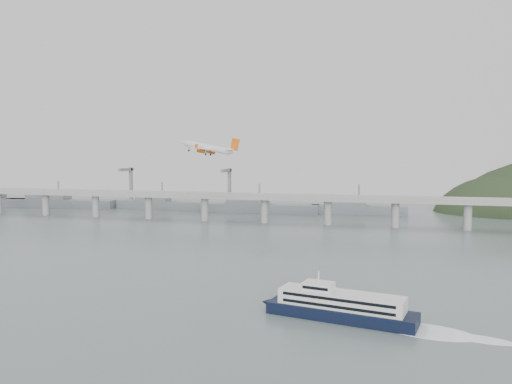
# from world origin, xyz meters

# --- Properties ---
(ground) EXTENTS (900.00, 900.00, 0.00)m
(ground) POSITION_xyz_m (0.00, 0.00, 0.00)
(ground) COLOR slate
(ground) RESTS_ON ground
(bridge) EXTENTS (800.00, 22.00, 23.90)m
(bridge) POSITION_xyz_m (-1.15, 200.00, 17.65)
(bridge) COLOR gray
(bridge) RESTS_ON ground
(distant_fleet) EXTENTS (453.00, 60.90, 40.00)m
(distant_fleet) POSITION_xyz_m (-155.36, 265.08, 6.22)
(distant_fleet) COLOR slate
(distant_fleet) RESTS_ON ground
(ferry) EXTENTS (80.90, 26.35, 15.39)m
(ferry) POSITION_xyz_m (47.55, -17.48, 4.17)
(ferry) COLOR black
(ferry) RESTS_ON ground
(airliner) EXTENTS (41.24, 37.76, 10.88)m
(airliner) POSITION_xyz_m (-43.10, 108.24, 58.24)
(airliner) COLOR silver
(airliner) RESTS_ON ground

